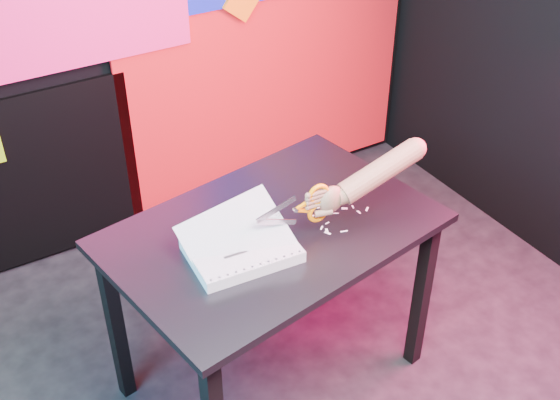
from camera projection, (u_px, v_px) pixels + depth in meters
room at (332, 102)px, 1.87m from camera, size 3.01×3.01×2.71m
backdrop at (155, 47)px, 3.14m from camera, size 2.88×0.05×2.08m
work_table at (272, 250)px, 2.46m from camera, size 1.21×0.90×0.75m
printout_stack at (242, 249)px, 2.27m from camera, size 0.36×0.28×0.18m
scissors at (313, 205)px, 2.30m from camera, size 0.26×0.03×0.15m
hand_forearm at (372, 176)px, 2.35m from camera, size 0.45×0.10×0.20m
paper_clippings at (335, 215)px, 2.46m from camera, size 0.22×0.20×0.00m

